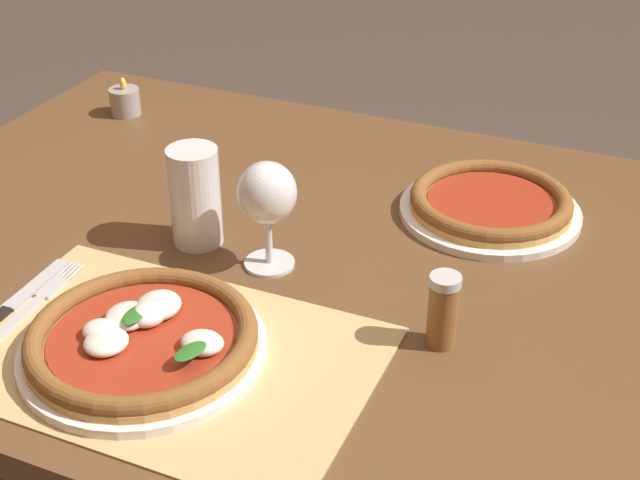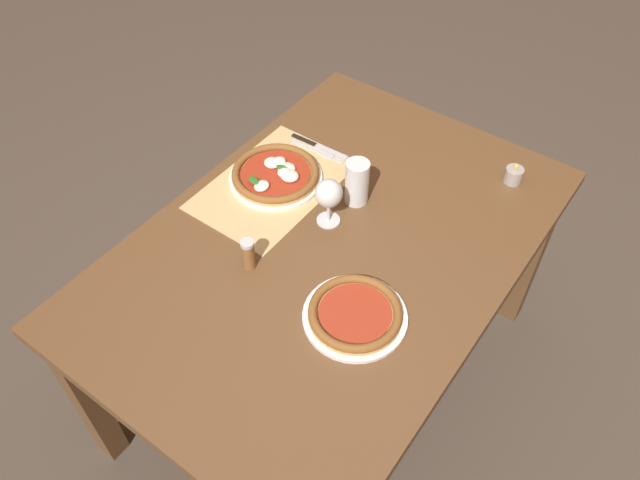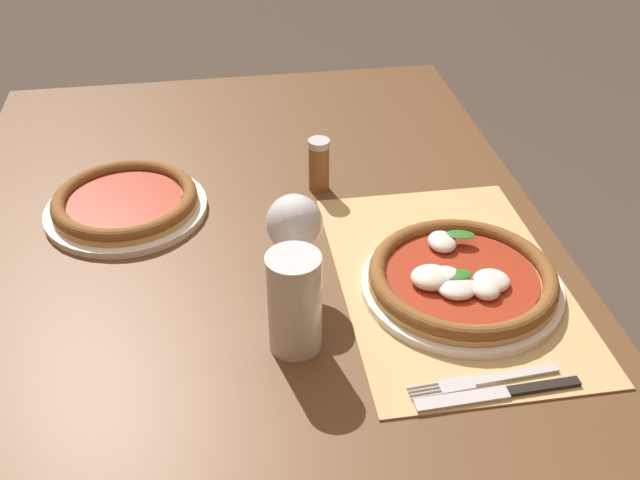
# 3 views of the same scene
# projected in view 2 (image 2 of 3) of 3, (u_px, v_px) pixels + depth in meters

# --- Properties ---
(ground_plane) EXTENTS (24.00, 24.00, 0.00)m
(ground_plane) POSITION_uv_depth(u_px,v_px,m) (328.00, 374.00, 2.33)
(ground_plane) COLOR #473D33
(dining_table) EXTENTS (1.44, 0.98, 0.74)m
(dining_table) POSITION_uv_depth(u_px,v_px,m) (330.00, 263.00, 1.85)
(dining_table) COLOR brown
(dining_table) RESTS_ON ground
(paper_placemat) EXTENTS (0.49, 0.33, 0.00)m
(paper_placemat) POSITION_uv_depth(u_px,v_px,m) (273.00, 185.00, 1.94)
(paper_placemat) COLOR tan
(paper_placemat) RESTS_ON dining_table
(pizza_near) EXTENTS (0.29, 0.29, 0.05)m
(pizza_near) POSITION_uv_depth(u_px,v_px,m) (276.00, 174.00, 1.94)
(pizza_near) COLOR white
(pizza_near) RESTS_ON paper_placemat
(pizza_far) EXTENTS (0.27, 0.27, 0.04)m
(pizza_far) POSITION_uv_depth(u_px,v_px,m) (355.00, 314.00, 1.59)
(pizza_far) COLOR white
(pizza_far) RESTS_ON dining_table
(wine_glass) EXTENTS (0.08, 0.08, 0.16)m
(wine_glass) POSITION_uv_depth(u_px,v_px,m) (329.00, 195.00, 1.76)
(wine_glass) COLOR silver
(wine_glass) RESTS_ON dining_table
(pint_glass) EXTENTS (0.07, 0.07, 0.15)m
(pint_glass) POSITION_uv_depth(u_px,v_px,m) (357.00, 183.00, 1.85)
(pint_glass) COLOR silver
(pint_glass) RESTS_ON dining_table
(fork) EXTENTS (0.03, 0.20, 0.00)m
(fork) POSITION_uv_depth(u_px,v_px,m) (318.00, 152.00, 2.04)
(fork) COLOR #B7B7BC
(fork) RESTS_ON paper_placemat
(knife) EXTENTS (0.03, 0.22, 0.01)m
(knife) POSITION_uv_depth(u_px,v_px,m) (319.00, 147.00, 2.06)
(knife) COLOR black
(knife) RESTS_ON paper_placemat
(votive_candle) EXTENTS (0.06, 0.06, 0.07)m
(votive_candle) POSITION_uv_depth(u_px,v_px,m) (513.00, 175.00, 1.94)
(votive_candle) COLOR gray
(votive_candle) RESTS_ON dining_table
(pepper_shaker) EXTENTS (0.04, 0.04, 0.10)m
(pepper_shaker) POSITION_uv_depth(u_px,v_px,m) (248.00, 254.00, 1.69)
(pepper_shaker) COLOR brown
(pepper_shaker) RESTS_ON dining_table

